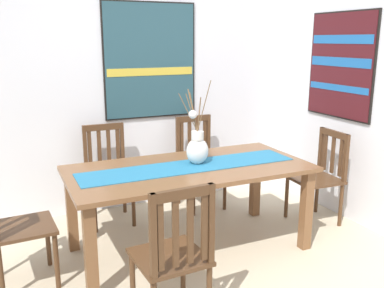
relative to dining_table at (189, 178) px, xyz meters
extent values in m
cube|color=silver|center=(-0.12, 1.22, 0.72)|extent=(6.40, 0.12, 2.70)
cube|color=brown|center=(0.00, 0.00, 0.08)|extent=(1.94, 0.94, 0.03)
cube|color=brown|center=(-0.89, -0.39, -0.28)|extent=(0.08, 0.08, 0.69)
cube|color=brown|center=(0.89, -0.39, -0.28)|extent=(0.08, 0.08, 0.69)
cube|color=brown|center=(-0.89, 0.39, -0.28)|extent=(0.08, 0.08, 0.69)
cube|color=brown|center=(0.89, 0.39, -0.28)|extent=(0.08, 0.08, 0.69)
cube|color=#236B93|center=(0.00, 0.00, 0.10)|extent=(1.79, 0.36, 0.01)
ellipsoid|color=silver|center=(0.09, 0.04, 0.20)|extent=(0.19, 0.16, 0.22)
cylinder|color=silver|center=(0.09, 0.04, 0.34)|extent=(0.10, 0.10, 0.07)
cylinder|color=brown|center=(0.09, 0.02, 0.51)|extent=(0.01, 0.07, 0.28)
cylinder|color=brown|center=(0.08, 0.10, 0.54)|extent=(0.04, 0.12, 0.33)
cylinder|color=brown|center=(0.03, 0.08, 0.52)|extent=(0.14, 0.08, 0.31)
cylinder|color=brown|center=(0.12, -0.01, 0.58)|extent=(0.07, 0.12, 0.42)
cylinder|color=brown|center=(0.06, 0.09, 0.52)|extent=(0.07, 0.09, 0.30)
cylinder|color=brown|center=(0.06, 0.04, 0.53)|extent=(0.08, 0.02, 0.32)
sphere|color=white|center=(0.04, 0.03, 0.51)|extent=(0.07, 0.07, 0.07)
cube|color=#4C301C|center=(-0.47, 0.81, -0.20)|extent=(0.43, 0.43, 0.03)
cylinder|color=#4C301C|center=(-0.29, 0.63, -0.42)|extent=(0.04, 0.04, 0.42)
cylinder|color=#4C301C|center=(-0.65, 0.64, -0.42)|extent=(0.04, 0.04, 0.42)
cylinder|color=#4C301C|center=(-0.28, 0.99, -0.42)|extent=(0.04, 0.04, 0.42)
cylinder|color=#4C301C|center=(-0.64, 1.00, -0.42)|extent=(0.04, 0.04, 0.42)
cube|color=#4C301C|center=(-0.28, 1.00, 0.06)|extent=(0.04, 0.04, 0.49)
cube|color=#4C301C|center=(-0.64, 1.01, 0.06)|extent=(0.04, 0.04, 0.49)
cube|color=#4C301C|center=(-0.46, 1.00, 0.27)|extent=(0.38, 0.04, 0.06)
cube|color=#4C301C|center=(-0.33, 1.00, 0.04)|extent=(0.04, 0.02, 0.40)
cube|color=#4C301C|center=(-0.42, 1.00, 0.04)|extent=(0.04, 0.02, 0.40)
cube|color=#4C301C|center=(-0.51, 1.00, 0.04)|extent=(0.04, 0.02, 0.40)
cube|color=#4C301C|center=(-0.60, 1.01, 0.04)|extent=(0.04, 0.02, 0.40)
cube|color=#4C301C|center=(-0.49, -0.80, -0.20)|extent=(0.44, 0.44, 0.03)
cylinder|color=#4C301C|center=(-0.68, -0.63, -0.42)|extent=(0.04, 0.04, 0.42)
cylinder|color=#4C301C|center=(-0.32, -0.61, -0.42)|extent=(0.04, 0.04, 0.42)
cube|color=#4C301C|center=(-0.66, -1.00, 0.06)|extent=(0.04, 0.04, 0.49)
cube|color=#4C301C|center=(-0.30, -0.98, 0.06)|extent=(0.04, 0.04, 0.49)
cube|color=#4C301C|center=(-0.48, -0.99, 0.28)|extent=(0.38, 0.05, 0.06)
cube|color=#4C301C|center=(-0.62, -1.00, 0.05)|extent=(0.04, 0.02, 0.40)
cube|color=#4C301C|center=(-0.53, -0.99, 0.05)|extent=(0.04, 0.02, 0.40)
cube|color=#4C301C|center=(-0.43, -0.99, 0.05)|extent=(0.04, 0.02, 0.40)
cube|color=#4C301C|center=(-0.34, -0.98, 0.05)|extent=(0.04, 0.02, 0.40)
cube|color=#4C301C|center=(0.50, 0.81, -0.20)|extent=(0.43, 0.43, 0.03)
cylinder|color=#4C301C|center=(0.68, 0.63, -0.42)|extent=(0.04, 0.04, 0.42)
cylinder|color=#4C301C|center=(0.32, 0.62, -0.42)|extent=(0.04, 0.04, 0.42)
cylinder|color=#4C301C|center=(0.67, 0.99, -0.42)|extent=(0.04, 0.04, 0.42)
cylinder|color=#4C301C|center=(0.31, 0.98, -0.42)|extent=(0.04, 0.04, 0.42)
cube|color=#4C301C|center=(0.67, 1.00, 0.06)|extent=(0.04, 0.04, 0.50)
cube|color=#4C301C|center=(0.31, 0.99, 0.06)|extent=(0.04, 0.04, 0.50)
cube|color=#4C301C|center=(0.49, 1.00, 0.29)|extent=(0.38, 0.04, 0.06)
cube|color=#4C301C|center=(0.63, 1.00, 0.05)|extent=(0.04, 0.02, 0.41)
cube|color=#4C301C|center=(0.54, 1.00, 0.05)|extent=(0.04, 0.02, 0.41)
cube|color=#4C301C|center=(0.45, 1.00, 0.05)|extent=(0.04, 0.02, 0.41)
cube|color=#4C301C|center=(0.36, 0.99, 0.05)|extent=(0.04, 0.02, 0.41)
cube|color=#4C301C|center=(-1.28, 0.02, -0.20)|extent=(0.44, 0.44, 0.03)
cylinder|color=#4C301C|center=(-1.11, 0.21, -0.42)|extent=(0.04, 0.04, 0.42)
cylinder|color=#4C301C|center=(-1.09, -0.15, -0.42)|extent=(0.04, 0.04, 0.42)
cylinder|color=#4C301C|center=(-1.45, -0.17, -0.42)|extent=(0.04, 0.04, 0.42)
cube|color=#4C301C|center=(1.31, 0.02, -0.20)|extent=(0.44, 0.44, 0.03)
cylinder|color=#4C301C|center=(1.12, -0.15, -0.42)|extent=(0.04, 0.04, 0.42)
cylinder|color=#4C301C|center=(1.15, 0.21, -0.42)|extent=(0.04, 0.04, 0.42)
cylinder|color=#4C301C|center=(1.48, -0.17, -0.42)|extent=(0.04, 0.04, 0.42)
cylinder|color=#4C301C|center=(1.50, 0.19, -0.42)|extent=(0.04, 0.04, 0.42)
cube|color=#4C301C|center=(1.49, -0.17, 0.04)|extent=(0.04, 0.04, 0.44)
cube|color=#4C301C|center=(1.51, 0.19, 0.04)|extent=(0.04, 0.04, 0.44)
cube|color=#4C301C|center=(1.50, 0.01, 0.23)|extent=(0.05, 0.38, 0.06)
cube|color=#4C301C|center=(1.50, -0.11, 0.02)|extent=(0.02, 0.04, 0.35)
cube|color=#4C301C|center=(1.50, 0.01, 0.02)|extent=(0.02, 0.04, 0.35)
cube|color=#4C301C|center=(1.51, 0.12, 0.02)|extent=(0.02, 0.04, 0.35)
cube|color=black|center=(0.08, 1.16, 0.88)|extent=(0.97, 0.04, 1.15)
cube|color=#284C56|center=(0.08, 1.14, 0.88)|extent=(0.94, 0.01, 1.12)
cube|color=gold|center=(0.08, 1.13, 0.78)|extent=(0.91, 0.00, 0.08)
cube|color=black|center=(1.68, 0.17, 0.85)|extent=(0.04, 0.84, 1.01)
cube|color=#471419|center=(1.66, 0.17, 0.85)|extent=(0.01, 0.81, 0.98)
cube|color=#1E60A8|center=(1.65, 0.17, 0.64)|extent=(0.00, 0.78, 0.06)
cube|color=#1E60A8|center=(1.65, 0.17, 1.10)|extent=(0.00, 0.78, 0.08)
cube|color=#1E60A8|center=(1.65, 0.17, 0.89)|extent=(0.00, 0.78, 0.09)
camera|label=1|loc=(-1.34, -3.01, 1.10)|focal=39.88mm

